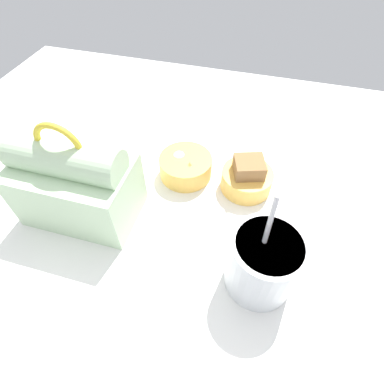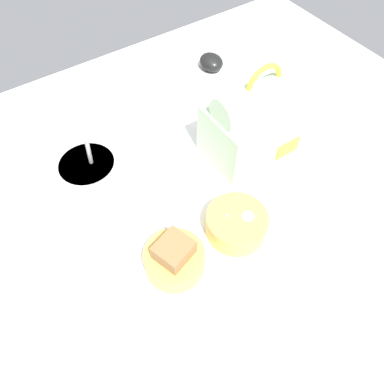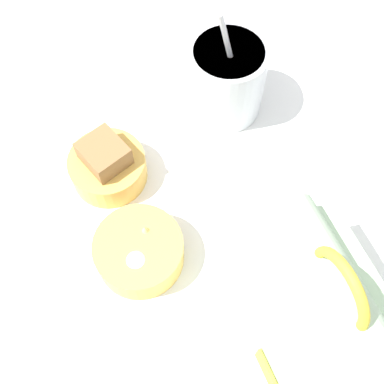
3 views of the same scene
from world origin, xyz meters
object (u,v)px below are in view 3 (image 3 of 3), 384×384
Objects in this scene: soup_cup at (227,79)px; bento_bowl_sandwich at (107,166)px; lunch_bag at (316,313)px; bento_bowl_snacks at (140,251)px.

soup_cup is 1.82× the size of bento_bowl_sandwich.
bento_bowl_sandwich is (-28.81, -14.32, -5.03)cm from lunch_bag.
bento_bowl_sandwich is 0.94× the size of bento_bowl_snacks.
bento_bowl_snacks is (-15.83, -14.53, -5.36)cm from lunch_bag.
lunch_bag reaches higher than soup_cup.
soup_cup is 1.71× the size of bento_bowl_snacks.
soup_cup reaches higher than bento_bowl_sandwich.
soup_cup is 20.63cm from bento_bowl_sandwich.
lunch_bag is 2.01× the size of bento_bowl_sandwich.
soup_cup is at bearing 170.84° from lunch_bag.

